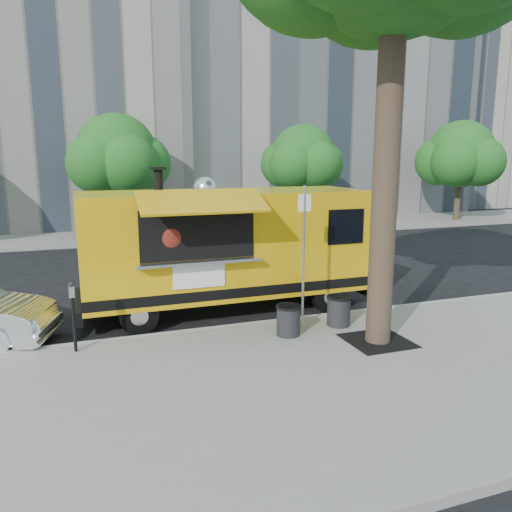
{
  "coord_description": "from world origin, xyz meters",
  "views": [
    {
      "loc": [
        -2.8,
        -10.76,
        3.7
      ],
      "look_at": [
        1.06,
        0.0,
        1.44
      ],
      "focal_mm": 35.0,
      "sensor_mm": 36.0,
      "label": 1
    }
  ],
  "objects_px": {
    "far_tree_d": "(461,154)",
    "trash_bin_right": "(288,319)",
    "far_tree_b": "(117,155)",
    "parking_meter": "(73,308)",
    "trash_bin_left": "(339,310)",
    "sign_post": "(304,249)",
    "food_truck": "(224,246)",
    "far_tree_c": "(303,157)"
  },
  "relations": [
    {
      "from": "trash_bin_left",
      "to": "trash_bin_right",
      "type": "height_order",
      "value": "trash_bin_left"
    },
    {
      "from": "far_tree_b",
      "to": "trash_bin_right",
      "type": "relative_size",
      "value": 8.88
    },
    {
      "from": "far_tree_d",
      "to": "trash_bin_right",
      "type": "distance_m",
      "value": 22.54
    },
    {
      "from": "far_tree_d",
      "to": "sign_post",
      "type": "relative_size",
      "value": 1.88
    },
    {
      "from": "far_tree_b",
      "to": "parking_meter",
      "type": "bearing_deg",
      "value": -98.1
    },
    {
      "from": "far_tree_d",
      "to": "trash_bin_right",
      "type": "relative_size",
      "value": 9.11
    },
    {
      "from": "parking_meter",
      "to": "food_truck",
      "type": "bearing_deg",
      "value": 29.06
    },
    {
      "from": "far_tree_c",
      "to": "sign_post",
      "type": "distance_m",
      "value": 15.48
    },
    {
      "from": "trash_bin_right",
      "to": "far_tree_b",
      "type": "bearing_deg",
      "value": 98.1
    },
    {
      "from": "food_truck",
      "to": "far_tree_c",
      "type": "bearing_deg",
      "value": 57.24
    },
    {
      "from": "parking_meter",
      "to": "trash_bin_right",
      "type": "height_order",
      "value": "parking_meter"
    },
    {
      "from": "trash_bin_right",
      "to": "sign_post",
      "type": "bearing_deg",
      "value": 35.45
    },
    {
      "from": "far_tree_b",
      "to": "food_truck",
      "type": "height_order",
      "value": "far_tree_b"
    },
    {
      "from": "food_truck",
      "to": "trash_bin_right",
      "type": "xyz_separation_m",
      "value": [
        0.62,
        -2.46,
        -1.15
      ]
    },
    {
      "from": "parking_meter",
      "to": "food_truck",
      "type": "xyz_separation_m",
      "value": [
        3.45,
        1.92,
        0.65
      ]
    },
    {
      "from": "trash_bin_left",
      "to": "trash_bin_right",
      "type": "bearing_deg",
      "value": -171.25
    },
    {
      "from": "sign_post",
      "to": "trash_bin_left",
      "type": "bearing_deg",
      "value": -10.18
    },
    {
      "from": "far_tree_c",
      "to": "trash_bin_right",
      "type": "height_order",
      "value": "far_tree_c"
    },
    {
      "from": "food_truck",
      "to": "parking_meter",
      "type": "bearing_deg",
      "value": -151.16
    },
    {
      "from": "far_tree_b",
      "to": "parking_meter",
      "type": "height_order",
      "value": "far_tree_b"
    },
    {
      "from": "parking_meter",
      "to": "trash_bin_left",
      "type": "height_order",
      "value": "parking_meter"
    },
    {
      "from": "food_truck",
      "to": "trash_bin_right",
      "type": "height_order",
      "value": "food_truck"
    },
    {
      "from": "far_tree_d",
      "to": "food_truck",
      "type": "distance_m",
      "value": 21.39
    },
    {
      "from": "sign_post",
      "to": "trash_bin_right",
      "type": "distance_m",
      "value": 1.49
    },
    {
      "from": "sign_post",
      "to": "parking_meter",
      "type": "height_order",
      "value": "sign_post"
    },
    {
      "from": "far_tree_b",
      "to": "far_tree_c",
      "type": "height_order",
      "value": "far_tree_b"
    },
    {
      "from": "sign_post",
      "to": "trash_bin_left",
      "type": "xyz_separation_m",
      "value": [
        0.79,
        -0.14,
        -1.35
      ]
    },
    {
      "from": "far_tree_b",
      "to": "sign_post",
      "type": "bearing_deg",
      "value": -79.85
    },
    {
      "from": "far_tree_d",
      "to": "food_truck",
      "type": "bearing_deg",
      "value": -145.56
    },
    {
      "from": "sign_post",
      "to": "food_truck",
      "type": "bearing_deg",
      "value": 117.36
    },
    {
      "from": "far_tree_d",
      "to": "food_truck",
      "type": "relative_size",
      "value": 0.8
    },
    {
      "from": "far_tree_b",
      "to": "far_tree_d",
      "type": "xyz_separation_m",
      "value": [
        19.0,
        -0.1,
        0.06
      ]
    },
    {
      "from": "trash_bin_right",
      "to": "trash_bin_left",
      "type": "bearing_deg",
      "value": 8.75
    },
    {
      "from": "trash_bin_left",
      "to": "trash_bin_right",
      "type": "xyz_separation_m",
      "value": [
        -1.26,
        -0.19,
        -0.01
      ]
    },
    {
      "from": "far_tree_c",
      "to": "trash_bin_right",
      "type": "bearing_deg",
      "value": -115.85
    },
    {
      "from": "far_tree_c",
      "to": "trash_bin_right",
      "type": "relative_size",
      "value": 8.41
    },
    {
      "from": "far_tree_c",
      "to": "far_tree_d",
      "type": "xyz_separation_m",
      "value": [
        10.0,
        0.2,
        0.17
      ]
    },
    {
      "from": "far_tree_b",
      "to": "trash_bin_left",
      "type": "distance_m",
      "value": 15.15
    },
    {
      "from": "far_tree_d",
      "to": "sign_post",
      "type": "xyz_separation_m",
      "value": [
        -16.45,
        -14.15,
        -2.04
      ]
    },
    {
      "from": "trash_bin_left",
      "to": "far_tree_b",
      "type": "bearing_deg",
      "value": 103.07
    },
    {
      "from": "sign_post",
      "to": "trash_bin_right",
      "type": "bearing_deg",
      "value": -144.55
    },
    {
      "from": "food_truck",
      "to": "trash_bin_left",
      "type": "height_order",
      "value": "food_truck"
    }
  ]
}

